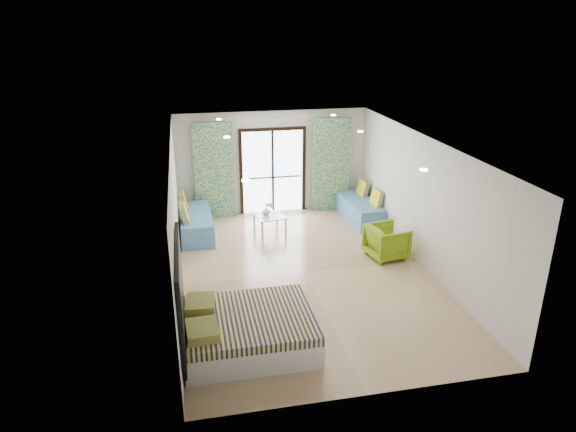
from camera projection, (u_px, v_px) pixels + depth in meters
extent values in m
cube|color=black|center=(272.00, 129.00, 13.12)|extent=(1.76, 0.08, 0.08)
cube|color=black|center=(241.00, 174.00, 13.37)|extent=(0.08, 0.08, 2.20)
cube|color=black|center=(304.00, 170.00, 13.69)|extent=(0.08, 0.08, 2.20)
cube|color=black|center=(273.00, 172.00, 13.53)|extent=(0.05, 0.06, 2.20)
cube|color=#595451|center=(273.00, 177.00, 13.60)|extent=(1.52, 0.03, 0.04)
cube|color=silver|center=(214.00, 171.00, 13.05)|extent=(1.00, 0.10, 2.50)
cube|color=silver|center=(331.00, 165.00, 13.64)|extent=(1.00, 0.10, 2.50)
cylinder|color=#FFE0B2|center=(246.00, 180.00, 7.48)|extent=(0.12, 0.12, 0.02)
cylinder|color=#FFE0B2|center=(424.00, 170.00, 8.01)|extent=(0.12, 0.12, 0.02)
cylinder|color=#FFE0B2|center=(227.00, 137.00, 10.22)|extent=(0.12, 0.12, 0.02)
cylinder|color=#FFE0B2|center=(360.00, 131.00, 10.75)|extent=(0.12, 0.12, 0.02)
cylinder|color=#FFE0B2|center=(219.00, 119.00, 12.05)|extent=(0.12, 0.12, 0.02)
cylinder|color=#FFE0B2|center=(333.00, 115.00, 12.58)|extent=(0.12, 0.12, 0.02)
cube|color=black|center=(180.00, 294.00, 7.62)|extent=(0.06, 2.10, 1.50)
cube|color=silver|center=(179.00, 258.00, 8.76)|extent=(0.02, 0.10, 0.10)
cube|color=silver|center=(249.00, 335.00, 8.11)|extent=(2.03, 1.62, 0.41)
cube|color=navy|center=(249.00, 320.00, 8.01)|extent=(2.01, 1.65, 0.15)
cube|color=#1B7953|center=(202.00, 331.00, 7.47)|extent=(0.48, 0.58, 0.14)
cube|color=#1B7953|center=(200.00, 304.00, 8.17)|extent=(0.49, 0.59, 0.14)
cube|color=#4A7FB1|center=(196.00, 226.00, 12.35)|extent=(0.78, 1.94, 0.43)
cube|color=#4A7FB1|center=(195.00, 216.00, 12.26)|extent=(0.77, 1.91, 0.11)
cube|color=navy|center=(184.00, 213.00, 11.70)|extent=(0.22, 0.49, 0.45)
cube|color=navy|center=(183.00, 201.00, 12.52)|extent=(0.22, 0.49, 0.45)
cube|color=#4A7FB1|center=(360.00, 211.00, 13.31)|extent=(0.84, 1.88, 0.41)
cube|color=#4A7FB1|center=(360.00, 202.00, 13.22)|extent=(0.82, 1.84, 0.10)
cube|color=navy|center=(377.00, 198.00, 12.81)|extent=(0.24, 0.47, 0.42)
cube|color=navy|center=(363.00, 188.00, 13.58)|extent=(0.24, 0.47, 0.42)
cylinder|color=silver|center=(262.00, 231.00, 12.07)|extent=(0.06, 0.06, 0.44)
cylinder|color=silver|center=(286.00, 227.00, 12.28)|extent=(0.06, 0.06, 0.44)
cylinder|color=silver|center=(254.00, 222.00, 12.58)|extent=(0.06, 0.06, 0.44)
cylinder|color=silver|center=(277.00, 219.00, 12.79)|extent=(0.06, 0.06, 0.44)
cube|color=#8CA59E|center=(270.00, 216.00, 12.35)|extent=(0.79, 0.79, 0.02)
sphere|color=white|center=(272.00, 206.00, 12.28)|extent=(0.08, 0.08, 0.08)
sphere|color=white|center=(269.00, 205.00, 12.30)|extent=(0.08, 0.08, 0.08)
sphere|color=white|center=(267.00, 205.00, 12.23)|extent=(0.08, 0.08, 0.08)
sphere|color=white|center=(270.00, 205.00, 12.19)|extent=(0.08, 0.08, 0.08)
imported|color=white|center=(266.00, 211.00, 12.35)|extent=(0.26, 0.26, 0.20)
imported|color=#77A014|center=(387.00, 240.00, 11.10)|extent=(0.85, 0.89, 0.80)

